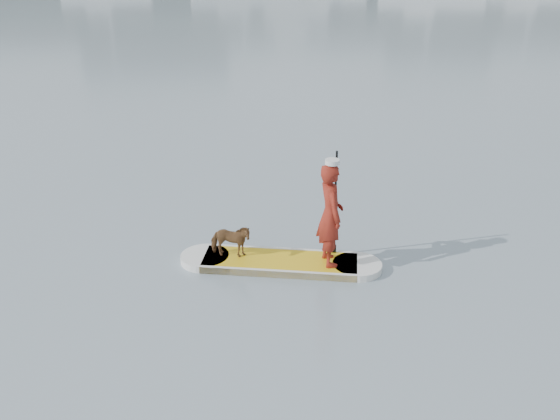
{
  "coord_description": "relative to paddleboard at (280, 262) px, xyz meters",
  "views": [
    {
      "loc": [
        1.87,
        -9.26,
        5.09
      ],
      "look_at": [
        1.93,
        -0.4,
        1.0
      ],
      "focal_mm": 40.0,
      "sensor_mm": 36.0,
      "label": 1
    }
  ],
  "objects": [
    {
      "name": "ground",
      "position": [
        -1.93,
        0.4,
        -0.06
      ],
      "size": [
        140.0,
        140.0,
        0.0
      ],
      "primitive_type": "plane",
      "color": "slate",
      "rests_on": "ground"
    },
    {
      "name": "paddleboard",
      "position": [
        0.0,
        0.0,
        0.0
      ],
      "size": [
        3.28,
        1.1,
        0.12
      ],
      "rotation": [
        0.0,
        0.0,
        -0.12
      ],
      "color": "gold",
      "rests_on": "ground"
    },
    {
      "name": "paddler",
      "position": [
        0.78,
        -0.1,
        0.9
      ],
      "size": [
        0.52,
        0.68,
        1.68
      ],
      "primitive_type": "imported",
      "rotation": [
        0.0,
        0.0,
        1.77
      ],
      "color": "maroon",
      "rests_on": "paddleboard"
    },
    {
      "name": "white_cap",
      "position": [
        0.78,
        -0.1,
        1.78
      ],
      "size": [
        0.22,
        0.22,
        0.07
      ],
      "primitive_type": "cylinder",
      "color": "silver",
      "rests_on": "paddler"
    },
    {
      "name": "dog",
      "position": [
        -0.8,
        0.1,
        0.35
      ],
      "size": [
        0.72,
        0.41,
        0.58
      ],
      "primitive_type": "imported",
      "rotation": [
        0.0,
        0.0,
        1.42
      ],
      "color": "brown",
      "rests_on": "paddleboard"
    },
    {
      "name": "paddle",
      "position": [
        0.88,
        0.22,
        0.74
      ],
      "size": [
        0.1,
        0.3,
        2.0
      ],
      "rotation": [
        0.0,
        0.0,
        -0.12
      ],
      "color": "black",
      "rests_on": "ground"
    }
  ]
}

